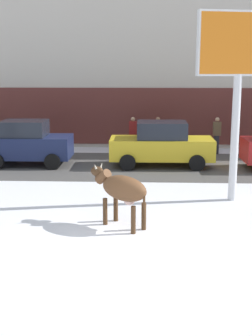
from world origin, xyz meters
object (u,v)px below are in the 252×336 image
Objects in this scene: car_navy_hatchback at (28,143)px; billboard at (239,56)px; pedestrian_far_left at (217,136)px; car_yellow_sedan at (161,144)px; pedestrian_by_cars at (158,135)px; cow_brown at (122,189)px; pedestrian_near_billboard at (133,135)px.

billboard is at bearing -32.67° from car_navy_hatchback.
billboard reaches higher than pedestrian_far_left.
car_navy_hatchback is 5.53m from car_yellow_sedan.
pedestrian_far_left is at bearing 0.00° from pedestrian_by_cars.
car_yellow_sedan reaches higher than cow_brown.
pedestrian_near_billboard is (-1.25, 2.75, -0.03)m from car_yellow_sedan.
pedestrian_by_cars is 2.75m from pedestrian_far_left.
billboard reaches higher than pedestrian_near_billboard.
billboard is at bearing -66.83° from pedestrian_near_billboard.
car_navy_hatchback is 2.03× the size of pedestrian_near_billboard.
pedestrian_far_left is (0.66, 7.62, -3.43)m from billboard.
billboard reaches higher than pedestrian_by_cars.
pedestrian_by_cars is (1.15, 10.14, -0.11)m from cow_brown.
cow_brown is 10.86m from pedestrian_far_left.
car_yellow_sedan is (1.24, 7.39, -0.09)m from cow_brown.
billboard is 3.21× the size of pedestrian_near_billboard.
billboard is 8.38m from pedestrian_far_left.
pedestrian_far_left is at bearing 68.94° from cow_brown.
car_navy_hatchback reaches higher than car_yellow_sedan.
billboard is 3.21× the size of pedestrian_by_cars.
car_yellow_sedan is at bearing 80.48° from cow_brown.
car_navy_hatchback is at bearing -152.98° from pedestrian_by_cars.
billboard is 8.61m from pedestrian_by_cars.
car_navy_hatchback is 2.03× the size of pedestrian_by_cars.
billboard is at bearing -67.56° from car_yellow_sedan.
pedestrian_near_billboard is 1.17m from pedestrian_by_cars.
billboard is 1.32× the size of car_yellow_sedan.
car_navy_hatchback is at bearing 147.33° from billboard.
cow_brown is at bearing -59.73° from car_navy_hatchback.
pedestrian_far_left is at bearing 0.00° from pedestrian_near_billboard.
car_yellow_sedan is 2.75m from pedestrian_by_cars.
car_yellow_sedan is 3.02m from pedestrian_near_billboard.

